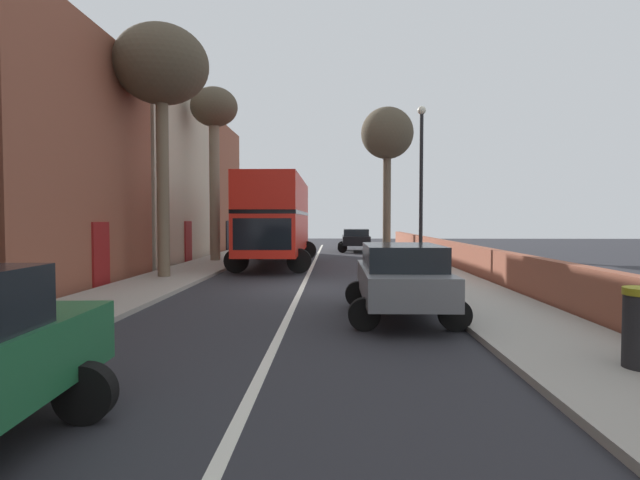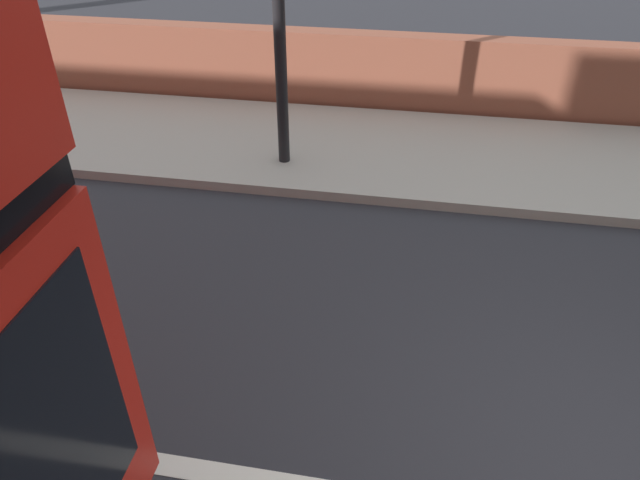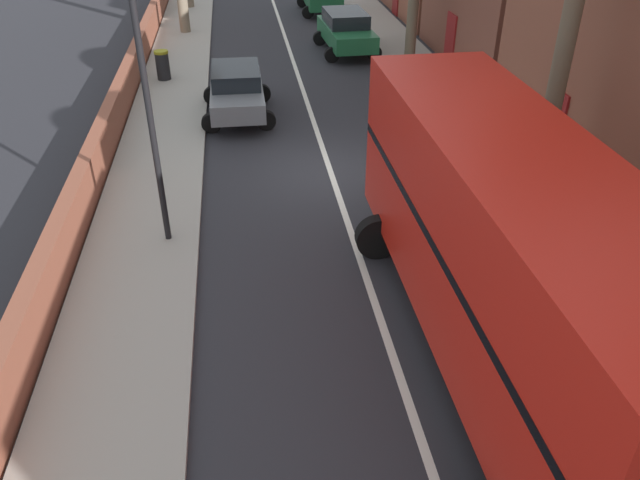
{
  "view_description": "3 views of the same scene",
  "coord_description": "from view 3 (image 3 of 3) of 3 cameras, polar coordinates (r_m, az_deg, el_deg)",
  "views": [
    {
      "loc": [
        1.02,
        -15.81,
        2.17
      ],
      "look_at": [
        0.47,
        3.86,
        1.37
      ],
      "focal_mm": 28.07,
      "sensor_mm": 36.0,
      "label": 1
    },
    {
      "loc": [
        -2.1,
        1.59,
        3.45
      ],
      "look_at": [
        1.16,
        2.17,
        1.15
      ],
      "focal_mm": 32.35,
      "sensor_mm": 36.0,
      "label": 2
    },
    {
      "loc": [
        2.43,
        15.79,
        7.8
      ],
      "look_at": [
        1.09,
        5.81,
        1.43
      ],
      "focal_mm": 34.84,
      "sensor_mm": 36.0,
      "label": 3
    }
  ],
  "objects": [
    {
      "name": "lamppost_right",
      "position": [
        13.36,
        -15.79,
        13.71
      ],
      "size": [
        0.32,
        0.32,
        6.31
      ],
      "color": "black",
      "rests_on": "sidewalk_right"
    },
    {
      "name": "parked_car_grey_right_1",
      "position": [
        21.71,
        -7.66,
        13.55
      ],
      "size": [
        2.41,
        4.29,
        1.63
      ],
      "color": "slate",
      "rests_on": "ground"
    },
    {
      "name": "boundary_wall_right",
      "position": [
        17.82,
        -20.1,
        6.35
      ],
      "size": [
        0.36,
        54.0,
        1.17
      ],
      "primitive_type": "cube",
      "color": "brown",
      "rests_on": "ground"
    },
    {
      "name": "double_decker_bus",
      "position": [
        10.5,
        16.77,
        -0.49
      ],
      "size": [
        3.61,
        10.16,
        4.06
      ],
      "color": "red",
      "rests_on": "ground"
    },
    {
      "name": "sidewalk_right",
      "position": [
        17.76,
        -14.92,
        5.3
      ],
      "size": [
        2.6,
        60.0,
        0.12
      ],
      "primitive_type": "cube",
      "color": "#9E998E",
      "rests_on": "ground"
    },
    {
      "name": "parked_car_green_left_0",
      "position": [
        29.17,
        2.41,
        18.74
      ],
      "size": [
        2.67,
        4.63,
        1.75
      ],
      "color": "#1E6038",
      "rests_on": "ground"
    },
    {
      "name": "ground_plane",
      "position": [
        17.78,
        0.99,
        6.25
      ],
      "size": [
        84.0,
        84.0,
        0.0
      ],
      "primitive_type": "plane",
      "color": "#28282D"
    },
    {
      "name": "sidewalk_left",
      "position": [
        19.06,
        15.84,
        7.04
      ],
      "size": [
        2.6,
        60.0,
        0.12
      ],
      "primitive_type": "cube",
      "color": "#9E998E",
      "rests_on": "ground"
    },
    {
      "name": "road_centre_line",
      "position": [
        17.78,
        0.99,
        6.27
      ],
      "size": [
        0.16,
        54.0,
        0.01
      ],
      "primitive_type": "cube",
      "color": "silver",
      "rests_on": "ground"
    },
    {
      "name": "litter_bin_right",
      "position": [
        25.8,
        -14.25,
        15.31
      ],
      "size": [
        0.55,
        0.55,
        1.11
      ],
      "color": "black",
      "rests_on": "sidewalk_right"
    }
  ]
}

